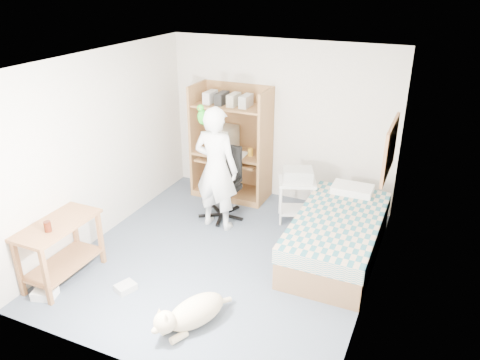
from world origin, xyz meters
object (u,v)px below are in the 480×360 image
Objects in this scene: computer_hutch at (232,147)px; side_desk at (60,243)px; office_chair at (223,192)px; printer_cart at (297,194)px; person at (216,169)px; bed at (337,236)px; dog at (192,313)px.

computer_hutch is 3.08m from side_desk.
office_chair is 1.08m from printer_cart.
person reaches higher than office_chair.
computer_hutch is at bearing -74.27° from person.
bed is 3.14× the size of printer_cart.
office_chair is at bearing 167.97° from bed.
bed is 2.02× the size of side_desk.
office_chair reaches higher than side_desk.
computer_hutch is at bearing 150.71° from bed.
dog is at bearing -69.15° from office_chair.
office_chair is at bearing 132.70° from dog.
dog is (-1.05, -1.93, -0.12)m from bed.
side_desk reaches higher than bed.
bed is (2.00, -1.12, -0.53)m from computer_hutch.
dog is at bearing 112.23° from person.
computer_hutch reaches higher than side_desk.
side_desk is 1.83m from dog.
dog is (1.80, -0.11, -0.33)m from side_desk.
printer_cart is at bearing 19.96° from office_chair.
bed is at bearing -63.72° from printer_cart.
dog is at bearing -3.48° from side_desk.
office_chair is (-1.81, 0.38, 0.09)m from bed.
computer_hutch reaches higher than printer_cart.
side_desk is (-0.85, -2.94, -0.33)m from computer_hutch.
computer_hutch is 1.91× the size of dog.
side_desk is at bearing -150.86° from printer_cart.
computer_hutch is 1.69× the size of office_chair.
office_chair is 2.44m from dog.
person reaches higher than dog.
side_desk reaches higher than printer_cart.
computer_hutch is 3.26m from dog.
computer_hutch is 0.88m from office_chair.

